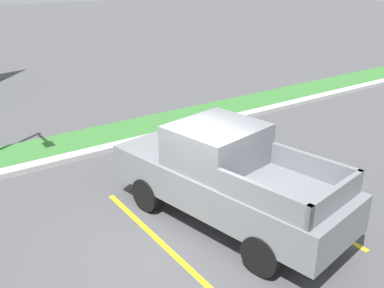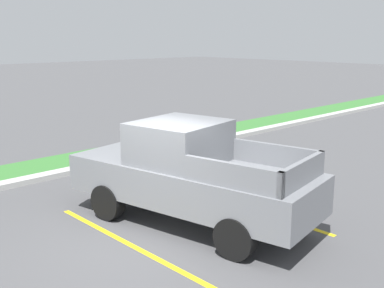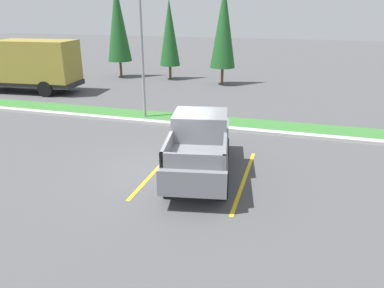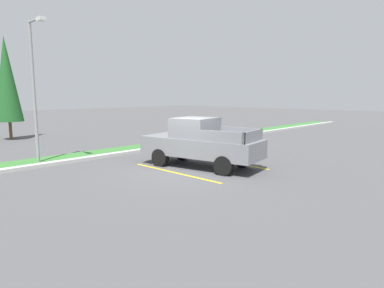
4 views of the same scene
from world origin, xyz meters
The scene contains 8 objects.
ground_plane centered at (0.00, 0.00, 0.00)m, with size 120.00×120.00×0.00m, color #4C4C4F.
parking_line_near centered at (-0.56, 0.05, 0.00)m, with size 0.12×4.80×0.01m, color yellow.
parking_line_far centered at (2.54, 0.05, 0.00)m, with size 0.12×4.80×0.01m, color yellow.
curb_strip centered at (0.00, 5.00, 0.07)m, with size 56.00×0.40×0.15m, color #B2B2AD.
grass_median centered at (0.00, 6.10, 0.03)m, with size 56.00×1.80×0.06m, color #387533.
pickup_truck_main centered at (0.98, 0.10, 1.04)m, with size 2.82×5.48×2.10m.
street_light centered at (-3.53, 5.73, 3.66)m, with size 0.24×1.49×6.24m.
cypress_tree_center centered at (-1.49, 15.57, 4.11)m, with size 1.81×1.81×6.97m.
Camera 4 is at (-9.53, -9.46, 3.07)m, focal length 31.45 mm.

